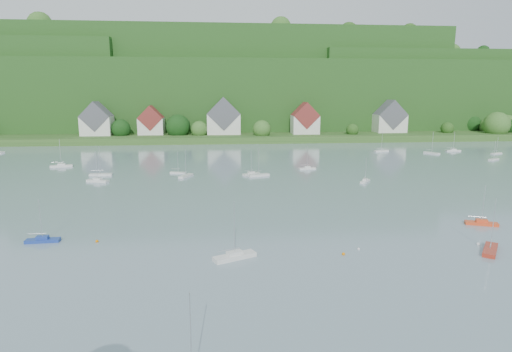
# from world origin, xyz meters

# --- Properties ---
(far_shore_strip) EXTENTS (600.00, 60.00, 3.00)m
(far_shore_strip) POSITION_xyz_m (0.00, 200.00, 1.50)
(far_shore_strip) COLOR #2C541F
(far_shore_strip) RESTS_ON ground
(forested_ridge) EXTENTS (620.00, 181.22, 69.89)m
(forested_ridge) POSITION_xyz_m (0.39, 268.57, 22.89)
(forested_ridge) COLOR #164416
(forested_ridge) RESTS_ON ground
(village_building_0) EXTENTS (14.00, 10.40, 16.00)m
(village_building_0) POSITION_xyz_m (-55.00, 187.00, 9.51)
(village_building_0) COLOR silver
(village_building_0) RESTS_ON far_shore_strip
(village_building_1) EXTENTS (12.00, 9.36, 14.00)m
(village_building_1) POSITION_xyz_m (-30.00, 189.00, 8.75)
(village_building_1) COLOR silver
(village_building_1) RESTS_ON far_shore_strip
(village_building_2) EXTENTS (16.00, 11.44, 18.00)m
(village_building_2) POSITION_xyz_m (5.00, 188.00, 10.27)
(village_building_2) COLOR silver
(village_building_2) RESTS_ON far_shore_strip
(village_building_3) EXTENTS (13.00, 10.40, 15.50)m
(village_building_3) POSITION_xyz_m (45.00, 186.00, 9.43)
(village_building_3) COLOR silver
(village_building_3) RESTS_ON far_shore_strip
(village_building_4) EXTENTS (15.00, 10.40, 16.50)m
(village_building_4) POSITION_xyz_m (90.00, 190.00, 9.59)
(village_building_4) COLOR silver
(village_building_4) RESTS_ON far_shore_strip
(near_sailboat_1) EXTENTS (5.07, 1.69, 6.75)m
(near_sailboat_1) POSITION_xyz_m (-25.09, 45.78, 0.40)
(near_sailboat_1) COLOR navy
(near_sailboat_1) RESTS_ON ground
(near_sailboat_3) EXTENTS (6.24, 4.09, 8.22)m
(near_sailboat_3) POSITION_xyz_m (4.12, 36.46, 0.44)
(near_sailboat_3) COLOR silver
(near_sailboat_3) RESTS_ON ground
(near_sailboat_5) EXTENTS (5.42, 3.23, 7.07)m
(near_sailboat_5) POSITION_xyz_m (47.61, 47.75, 0.41)
(near_sailboat_5) COLOR #DD431D
(near_sailboat_5) RESTS_ON ground
(near_sailboat_7) EXTENTS (4.93, 5.64, 7.94)m
(near_sailboat_7) POSITION_xyz_m (41.06, 35.67, 0.35)
(near_sailboat_7) COLOR #A42C1B
(near_sailboat_7) RESTS_ON ground
(mooring_buoy_1) EXTENTS (0.40, 0.40, 0.40)m
(mooring_buoy_1) POSITION_xyz_m (22.37, 38.21, 0.00)
(mooring_buoy_1) COLOR silver
(mooring_buoy_1) RESTS_ON ground
(mooring_buoy_2) EXTENTS (0.45, 0.45, 0.45)m
(mooring_buoy_2) POSITION_xyz_m (19.58, 36.49, 0.00)
(mooring_buoy_2) COLOR orange
(mooring_buoy_2) RESTS_ON ground
(mooring_buoy_3) EXTENTS (0.47, 0.47, 0.47)m
(mooring_buoy_3) POSITION_xyz_m (-16.76, 45.01, 0.00)
(mooring_buoy_3) COLOR orange
(mooring_buoy_3) RESTS_ON ground
(mooring_buoy_4) EXTENTS (0.48, 0.48, 0.48)m
(mooring_buoy_4) POSITION_xyz_m (41.01, 38.48, 0.00)
(mooring_buoy_4) COLOR silver
(mooring_buoy_4) RESTS_ON ground
(far_sailboat_cluster) EXTENTS (200.56, 74.60, 8.71)m
(far_sailboat_cluster) POSITION_xyz_m (1.19, 112.41, 0.37)
(far_sailboat_cluster) COLOR silver
(far_sailboat_cluster) RESTS_ON ground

